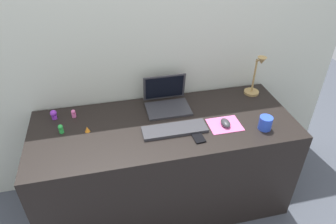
{
  "coord_description": "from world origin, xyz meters",
  "views": [
    {
      "loc": [
        -0.33,
        -1.55,
        1.94
      ],
      "look_at": [
        0.02,
        0.0,
        0.83
      ],
      "focal_mm": 32.48,
      "sensor_mm": 36.0,
      "label": 1
    }
  ],
  "objects_px": {
    "cell_phone": "(197,136)",
    "coffee_mug": "(265,123)",
    "desk_lamp": "(256,77)",
    "toy_figurine_purple": "(54,114)",
    "toy_figurine_green": "(61,129)",
    "toy_figurine_orange": "(87,129)",
    "keyboard": "(175,129)",
    "mouse": "(226,123)",
    "toy_figurine_pink": "(74,113)",
    "laptop": "(166,99)"
  },
  "relations": [
    {
      "from": "coffee_mug",
      "to": "toy_figurine_green",
      "type": "bearing_deg",
      "value": 168.99
    },
    {
      "from": "coffee_mug",
      "to": "mouse",
      "type": "bearing_deg",
      "value": 159.71
    },
    {
      "from": "toy_figurine_green",
      "to": "toy_figurine_purple",
      "type": "relative_size",
      "value": 0.94
    },
    {
      "from": "keyboard",
      "to": "cell_phone",
      "type": "height_order",
      "value": "keyboard"
    },
    {
      "from": "toy_figurine_green",
      "to": "mouse",
      "type": "bearing_deg",
      "value": -8.82
    },
    {
      "from": "laptop",
      "to": "desk_lamp",
      "type": "distance_m",
      "value": 0.67
    },
    {
      "from": "laptop",
      "to": "toy_figurine_purple",
      "type": "height_order",
      "value": "laptop"
    },
    {
      "from": "coffee_mug",
      "to": "toy_figurine_purple",
      "type": "height_order",
      "value": "coffee_mug"
    },
    {
      "from": "mouse",
      "to": "coffee_mug",
      "type": "distance_m",
      "value": 0.25
    },
    {
      "from": "toy_figurine_purple",
      "to": "cell_phone",
      "type": "bearing_deg",
      "value": -24.54
    },
    {
      "from": "laptop",
      "to": "cell_phone",
      "type": "height_order",
      "value": "laptop"
    },
    {
      "from": "toy_figurine_orange",
      "to": "coffee_mug",
      "type": "bearing_deg",
      "value": -11.36
    },
    {
      "from": "cell_phone",
      "to": "toy_figurine_orange",
      "type": "xyz_separation_m",
      "value": [
        -0.66,
        0.21,
        0.01
      ]
    },
    {
      "from": "toy_figurine_purple",
      "to": "toy_figurine_pink",
      "type": "distance_m",
      "value": 0.13
    },
    {
      "from": "laptop",
      "to": "desk_lamp",
      "type": "bearing_deg",
      "value": -0.34
    },
    {
      "from": "keyboard",
      "to": "toy_figurine_green",
      "type": "relative_size",
      "value": 6.69
    },
    {
      "from": "toy_figurine_purple",
      "to": "toy_figurine_pink",
      "type": "relative_size",
      "value": 1.15
    },
    {
      "from": "toy_figurine_purple",
      "to": "mouse",
      "type": "bearing_deg",
      "value": -16.81
    },
    {
      "from": "keyboard",
      "to": "coffee_mug",
      "type": "bearing_deg",
      "value": -10.58
    },
    {
      "from": "desk_lamp",
      "to": "toy_figurine_pink",
      "type": "distance_m",
      "value": 1.3
    },
    {
      "from": "desk_lamp",
      "to": "toy_figurine_orange",
      "type": "height_order",
      "value": "desk_lamp"
    },
    {
      "from": "laptop",
      "to": "toy_figurine_purple",
      "type": "relative_size",
      "value": 4.61
    },
    {
      "from": "laptop",
      "to": "toy_figurine_green",
      "type": "bearing_deg",
      "value": -167.84
    },
    {
      "from": "keyboard",
      "to": "toy_figurine_pink",
      "type": "bearing_deg",
      "value": 154.49
    },
    {
      "from": "toy_figurine_orange",
      "to": "toy_figurine_purple",
      "type": "bearing_deg",
      "value": 138.02
    },
    {
      "from": "desk_lamp",
      "to": "toy_figurine_green",
      "type": "bearing_deg",
      "value": -173.81
    },
    {
      "from": "coffee_mug",
      "to": "toy_figurine_orange",
      "type": "bearing_deg",
      "value": 168.64
    },
    {
      "from": "mouse",
      "to": "laptop",
      "type": "bearing_deg",
      "value": 135.7
    },
    {
      "from": "keyboard",
      "to": "toy_figurine_orange",
      "type": "distance_m",
      "value": 0.55
    },
    {
      "from": "laptop",
      "to": "coffee_mug",
      "type": "relative_size",
      "value": 3.43
    },
    {
      "from": "keyboard",
      "to": "toy_figurine_purple",
      "type": "xyz_separation_m",
      "value": [
        -0.75,
        0.31,
        0.03
      ]
    },
    {
      "from": "toy_figurine_green",
      "to": "toy_figurine_orange",
      "type": "relative_size",
      "value": 1.67
    },
    {
      "from": "coffee_mug",
      "to": "toy_figurine_purple",
      "type": "bearing_deg",
      "value": 162.57
    },
    {
      "from": "mouse",
      "to": "coffee_mug",
      "type": "height_order",
      "value": "coffee_mug"
    },
    {
      "from": "mouse",
      "to": "toy_figurine_purple",
      "type": "height_order",
      "value": "toy_figurine_purple"
    },
    {
      "from": "desk_lamp",
      "to": "toy_figurine_purple",
      "type": "bearing_deg",
      "value": 179.24
    },
    {
      "from": "toy_figurine_green",
      "to": "toy_figurine_orange",
      "type": "bearing_deg",
      "value": -8.53
    },
    {
      "from": "laptop",
      "to": "cell_phone",
      "type": "bearing_deg",
      "value": -74.12
    },
    {
      "from": "desk_lamp",
      "to": "toy_figurine_purple",
      "type": "height_order",
      "value": "desk_lamp"
    },
    {
      "from": "keyboard",
      "to": "toy_figurine_orange",
      "type": "xyz_separation_m",
      "value": [
        -0.54,
        0.12,
        0.01
      ]
    },
    {
      "from": "toy_figurine_green",
      "to": "toy_figurine_purple",
      "type": "xyz_separation_m",
      "value": [
        -0.05,
        0.17,
        0.0
      ]
    },
    {
      "from": "keyboard",
      "to": "toy_figurine_green",
      "type": "bearing_deg",
      "value": 168.65
    },
    {
      "from": "toy_figurine_purple",
      "to": "toy_figurine_orange",
      "type": "bearing_deg",
      "value": -41.98
    },
    {
      "from": "coffee_mug",
      "to": "toy_figurine_pink",
      "type": "height_order",
      "value": "coffee_mug"
    },
    {
      "from": "toy_figurine_pink",
      "to": "cell_phone",
      "type": "bearing_deg",
      "value": -27.53
    },
    {
      "from": "desk_lamp",
      "to": "toy_figurine_orange",
      "type": "relative_size",
      "value": 8.8
    },
    {
      "from": "mouse",
      "to": "toy_figurine_green",
      "type": "relative_size",
      "value": 1.57
    },
    {
      "from": "desk_lamp",
      "to": "coffee_mug",
      "type": "xyz_separation_m",
      "value": [
        -0.11,
        -0.39,
        -0.11
      ]
    },
    {
      "from": "cell_phone",
      "to": "coffee_mug",
      "type": "bearing_deg",
      "value": -7.04
    },
    {
      "from": "coffee_mug",
      "to": "laptop",
      "type": "bearing_deg",
      "value": 144.19
    }
  ]
}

